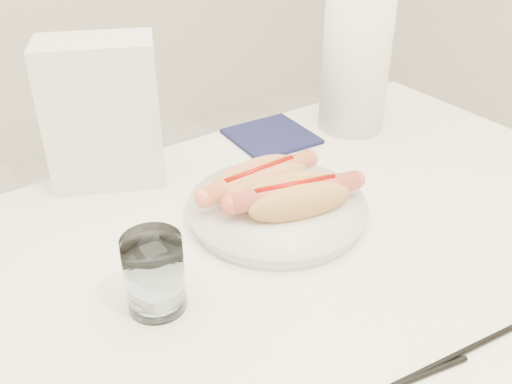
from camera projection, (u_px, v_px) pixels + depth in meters
table at (286, 310)px, 0.75m from camera, size 1.20×0.80×0.75m
plate at (277, 211)px, 0.82m from camera, size 0.27×0.27×0.02m
hotdog_left at (260, 182)px, 0.83m from camera, size 0.19×0.08×0.05m
hotdog_right at (295, 197)px, 0.79m from camera, size 0.19×0.11×0.05m
water_glass at (154, 274)px, 0.65m from camera, size 0.07×0.07×0.09m
chopstick_near at (447, 359)px, 0.60m from camera, size 0.21×0.03×0.01m
napkin_box at (103, 113)px, 0.87m from camera, size 0.19×0.15×0.22m
navy_napkin at (271, 136)px, 1.04m from camera, size 0.15×0.15×0.01m
paper_towel_roll at (356, 56)px, 1.02m from camera, size 0.14×0.14×0.27m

